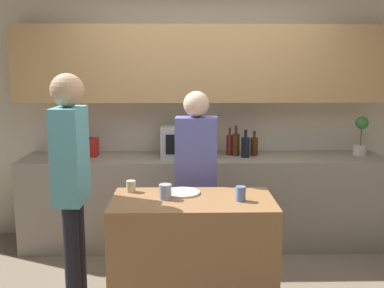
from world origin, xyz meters
name	(u,v)px	position (x,y,z in m)	size (l,w,h in m)	color
back_wall	(203,92)	(0.00, 1.66, 1.54)	(6.40, 0.40, 2.70)	beige
back_counter	(204,200)	(0.00, 1.39, 0.46)	(3.60, 0.62, 0.91)	gray
kitchen_island	(193,257)	(-0.14, 0.06, 0.44)	(1.15, 0.60, 0.88)	#996B42
microwave	(187,141)	(-0.17, 1.44, 1.06)	(0.52, 0.39, 0.30)	#B7BABC
toaster	(85,147)	(-1.19, 1.44, 1.00)	(0.26, 0.16, 0.18)	#B21E19
potted_plant	(361,136)	(1.60, 1.44, 1.11)	(0.14, 0.14, 0.39)	silver
bottle_0	(230,144)	(0.27, 1.48, 1.02)	(0.07, 0.07, 0.28)	maroon
bottle_1	(236,144)	(0.33, 1.44, 1.03)	(0.07, 0.07, 0.31)	#472814
bottle_2	(245,147)	(0.41, 1.35, 1.02)	(0.08, 0.08, 0.28)	black
bottle_3	(254,146)	(0.51, 1.44, 1.01)	(0.08, 0.08, 0.25)	#472814
plate_on_island	(182,192)	(-0.21, 0.19, 0.89)	(0.26, 0.26, 0.01)	white
cup_0	(165,192)	(-0.33, 0.06, 0.94)	(0.09, 0.09, 0.11)	#9AB0D4
cup_1	(241,194)	(0.19, 0.00, 0.94)	(0.07, 0.07, 0.10)	#5E7EBF
cup_2	(131,186)	(-0.60, 0.24, 0.93)	(0.07, 0.07, 0.09)	beige
person_left	(71,174)	(-1.00, 0.09, 1.06)	(0.23, 0.35, 1.77)	black
person_center	(196,171)	(-0.10, 0.62, 0.95)	(0.35, 0.21, 1.61)	black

